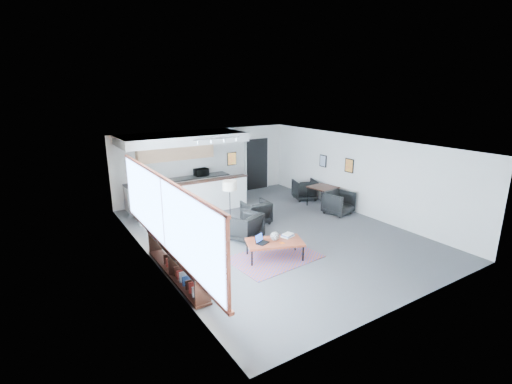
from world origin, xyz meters
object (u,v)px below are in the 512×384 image
dining_chair_near (338,203)px  dining_chair_far (305,190)px  laptop (261,240)px  microwave (201,171)px  book_stack (288,235)px  armchair_left (245,225)px  dining_table (323,188)px  ceramic_pot (275,236)px  armchair_right (256,211)px  coffee_table (275,242)px  floor_lamp (230,187)px

dining_chair_near → dining_chair_far: 1.93m
laptop → dining_chair_near: (4.10, 1.51, -0.15)m
microwave → laptop: bearing=-105.2°
laptop → dining_chair_far: bearing=16.1°
book_stack → dining_chair_far: 4.91m
laptop → armchair_left: armchair_left is taller
dining_table → ceramic_pot: bearing=-147.0°
microwave → armchair_left: bearing=-103.9°
dining_table → dining_chair_near: 0.97m
microwave → book_stack: bearing=-97.1°
laptop → dining_chair_near: 4.37m
armchair_right → microwave: size_ratio=1.60×
book_stack → armchair_left: (-0.46, 1.36, -0.07)m
coffee_table → laptop: size_ratio=4.15×
armchair_right → dining_chair_far: size_ratio=1.12×
coffee_table → dining_chair_near: (3.75, 1.62, -0.06)m
dining_chair_far → laptop: bearing=59.0°
armchair_right → floor_lamp: bearing=-1.2°
floor_lamp → book_stack: bearing=-81.0°
ceramic_pot → floor_lamp: 2.48m
armchair_left → dining_chair_far: 4.45m
armchair_right → dining_table: bearing=-172.9°
laptop → armchair_right: 2.58m
book_stack → dining_chair_near: (3.31, 1.56, -0.13)m
ceramic_pot → dining_chair_near: dining_chair_near is taller
book_stack → microwave: (0.13, 5.52, 0.60)m
dining_chair_far → floor_lamp: bearing=36.4°
floor_lamp → dining_table: floor_lamp is taller
dining_table → floor_lamp: bearing=-178.1°
armchair_left → armchair_right: (0.97, 0.93, -0.02)m
dining_table → laptop: bearing=-150.1°
armchair_left → floor_lamp: bearing=-116.0°
laptop → floor_lamp: (0.41, 2.31, 0.76)m
dining_chair_near → microwave: bearing=116.9°
ceramic_pot → floor_lamp: bearing=89.1°
ceramic_pot → dining_chair_far: dining_chair_far is taller
book_stack → armchair_left: armchair_left is taller
coffee_table → floor_lamp: (0.07, 2.41, 0.86)m
ceramic_pot → book_stack: bearing=1.6°
ceramic_pot → armchair_left: armchair_left is taller
ceramic_pot → coffee_table: bearing=-124.8°
coffee_table → microwave: 5.64m
laptop → book_stack: (0.78, -0.05, -0.02)m
dining_chair_near → dining_chair_far: dining_chair_near is taller
book_stack → microwave: size_ratio=0.71×
ceramic_pot → dining_chair_far: bearing=42.2°
armchair_right → armchair_left: bearing=47.1°
dining_table → dining_chair_near: bearing=-97.6°
microwave → coffee_table: bearing=-101.6°
ceramic_pot → book_stack: ceramic_pot is taller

